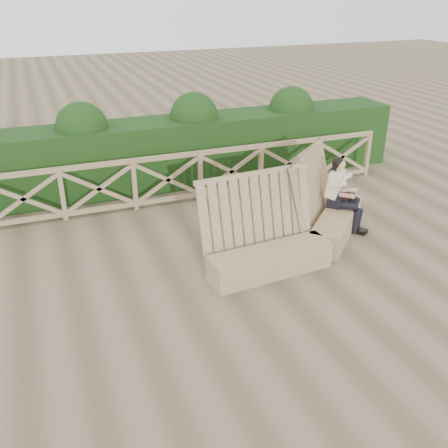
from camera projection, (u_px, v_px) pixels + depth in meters
name	position (u px, v px, depth m)	size (l,w,h in m)	color
ground	(230.00, 287.00, 7.76)	(60.00, 60.00, 0.00)	brown
bench	(302.00, 231.00, 8.65)	(3.72, 2.20, 1.57)	#9E7E5A
woman	(341.00, 191.00, 9.34)	(0.75, 0.84, 1.40)	black
guardrail	(168.00, 180.00, 10.45)	(10.10, 0.09, 1.10)	#9C7B5A
hedge	(153.00, 154.00, 11.38)	(12.00, 1.20, 1.50)	black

